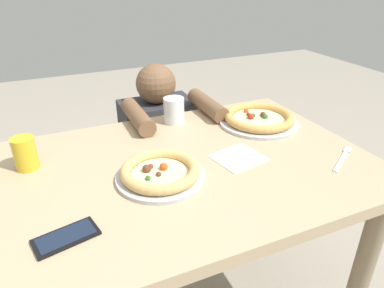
# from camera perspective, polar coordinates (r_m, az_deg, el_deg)

# --- Properties ---
(dining_table) EXTENTS (1.27, 0.85, 0.75)m
(dining_table) POSITION_cam_1_polar(r_m,az_deg,el_deg) (1.21, -1.76, -7.94)
(dining_table) COLOR tan
(dining_table) RESTS_ON ground
(pizza_near) EXTENTS (0.27, 0.27, 0.05)m
(pizza_near) POSITION_cam_1_polar(r_m,az_deg,el_deg) (1.07, -5.23, -4.68)
(pizza_near) COLOR #B7B7BC
(pizza_near) RESTS_ON dining_table
(pizza_far) EXTENTS (0.32, 0.32, 0.04)m
(pizza_far) POSITION_cam_1_polar(r_m,az_deg,el_deg) (1.46, 10.87, 4.08)
(pizza_far) COLOR #B7B7BC
(pizza_far) RESTS_ON dining_table
(drink_cup_colored) EXTENTS (0.07, 0.07, 0.11)m
(drink_cup_colored) POSITION_cam_1_polar(r_m,az_deg,el_deg) (1.22, -25.68, -1.38)
(drink_cup_colored) COLOR gold
(drink_cup_colored) RESTS_ON dining_table
(water_cup_clear) EXTENTS (0.09, 0.09, 0.11)m
(water_cup_clear) POSITION_cam_1_polar(r_m,az_deg,el_deg) (1.44, -2.97, 5.60)
(water_cup_clear) COLOR silver
(water_cup_clear) RESTS_ON dining_table
(paper_napkin) EXTENTS (0.18, 0.17, 0.00)m
(paper_napkin) POSITION_cam_1_polar(r_m,az_deg,el_deg) (1.20, 7.61, -2.23)
(paper_napkin) COLOR white
(paper_napkin) RESTS_ON dining_table
(fork) EXTENTS (0.18, 0.12, 0.00)m
(fork) POSITION_cam_1_polar(r_m,az_deg,el_deg) (1.29, 23.52, -2.00)
(fork) COLOR silver
(fork) RESTS_ON dining_table
(cell_phone) EXTENTS (0.16, 0.11, 0.01)m
(cell_phone) POSITION_cam_1_polar(r_m,az_deg,el_deg) (0.92, -19.92, -14.13)
(cell_phone) COLOR black
(cell_phone) RESTS_ON dining_table
(diner_seated) EXTENTS (0.39, 0.51, 0.93)m
(diner_seated) POSITION_cam_1_polar(r_m,az_deg,el_deg) (1.83, -5.24, -2.43)
(diner_seated) COLOR #333847
(diner_seated) RESTS_ON ground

